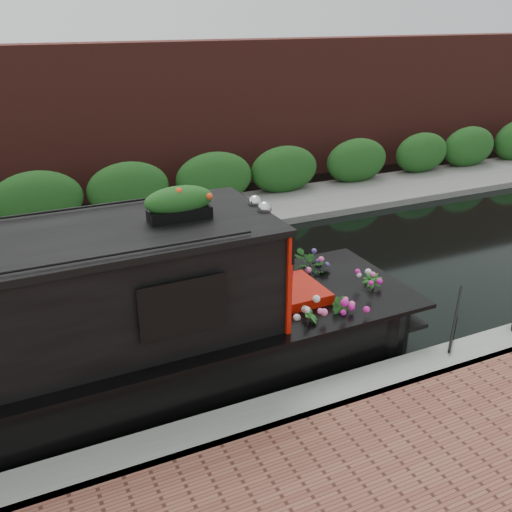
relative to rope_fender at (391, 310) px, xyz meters
name	(u,v)px	position (x,y,z in m)	size (l,w,h in m)	color
ground	(204,306)	(-2.64, 1.77, -0.18)	(80.00, 80.00, 0.00)	black
near_bank_coping	(295,419)	(-2.64, -1.53, -0.18)	(40.00, 0.60, 0.50)	gray
far_bank_path	(142,229)	(-2.64, 5.97, -0.18)	(40.00, 2.40, 0.34)	slate
far_hedge	(133,218)	(-2.64, 6.87, -0.18)	(40.00, 1.10, 2.80)	#1C4B19
far_brick_wall	(115,195)	(-2.64, 8.97, -0.18)	(40.00, 1.00, 8.00)	#4F201A
rope_fender	(391,310)	(0.00, 0.00, 0.00)	(0.37, 0.37, 0.42)	brown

